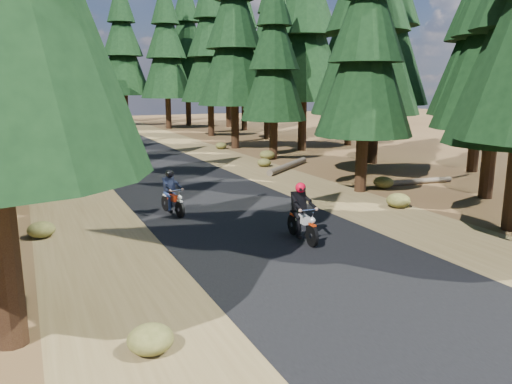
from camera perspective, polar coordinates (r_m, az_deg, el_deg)
ground at (r=13.89m, az=2.63°, el=-5.62°), size 120.00×120.00×0.00m
road at (r=18.30m, az=-4.63°, el=-1.26°), size 6.00×100.00×0.01m
shoulder_l at (r=17.31m, az=-19.07°, el=-2.70°), size 3.20×100.00×0.01m
shoulder_r at (r=20.32m, az=7.61°, el=0.01°), size 3.20×100.00×0.01m
pine_forest at (r=33.53m, az=-15.04°, el=18.00°), size 34.59×55.08×16.32m
log_near at (r=25.71m, az=3.67°, el=2.99°), size 3.84×3.28×0.32m
log_far at (r=22.75m, az=17.64°, el=1.14°), size 3.76×0.65×0.24m
understory_shrubs at (r=22.38m, az=-6.85°, el=1.80°), size 15.35×25.77×0.63m
rider_lead at (r=13.82m, az=5.33°, el=-3.42°), size 0.66×1.84×1.61m
rider_follow at (r=16.77m, az=-9.52°, el=-0.90°), size 0.77×1.72×1.48m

